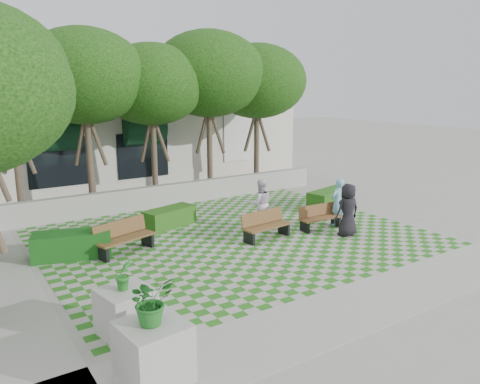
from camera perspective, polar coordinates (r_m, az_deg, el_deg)
ground at (r=14.83m, az=1.58°, el=-6.60°), size 90.00×90.00×0.00m
lawn at (r=15.61m, az=-0.53°, el=-5.56°), size 12.00×12.00×0.00m
sidewalk_south at (r=11.58m, az=15.33°, el=-12.83°), size 16.00×2.00×0.01m
retaining_wall at (r=19.90m, az=-8.67°, el=-0.33°), size 15.00×0.36×0.90m
bench_east at (r=16.71m, az=9.68°, el=-3.07°), size 1.62×0.60×0.84m
bench_mid at (r=15.42m, az=3.15°, el=-4.12°), size 1.79×0.75×0.91m
bench_west at (r=14.54m, az=-13.95°, el=-5.43°), size 1.96×1.14×0.98m
hedge_east at (r=19.59m, az=10.88°, el=-0.84°), size 2.30×1.35×0.75m
hedge_midleft at (r=16.91m, az=-8.61°, el=-3.08°), size 2.06×1.27×0.67m
hedge_west at (r=14.62m, az=-19.79°, el=-6.08°), size 2.36×1.49×0.77m
planter_front at (r=8.38m, az=-10.58°, el=-17.24°), size 1.17×1.17×1.88m
planter_back at (r=9.97m, az=-13.73°, el=-13.71°), size 1.13×1.13×1.62m
person_blue at (r=17.12m, az=11.84°, el=-1.21°), size 0.67×0.48×1.72m
person_dark at (r=15.97m, az=13.00°, el=-2.15°), size 0.93×0.66×1.79m
person_white at (r=16.50m, az=2.50°, el=-1.43°), size 1.01×0.89×1.74m
tree_row at (r=18.47m, az=-14.23°, el=13.22°), size 17.70×13.40×7.41m
building at (r=27.17m, az=-14.06°, el=7.36°), size 18.00×8.92×5.15m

